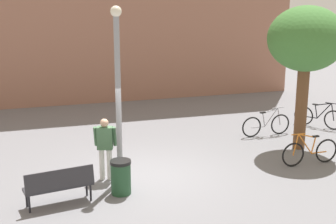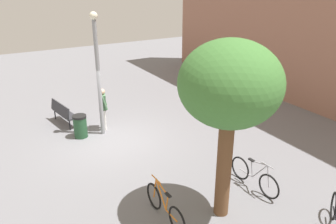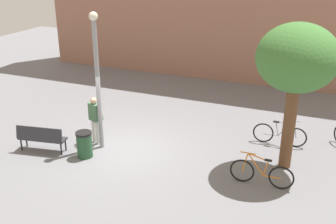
% 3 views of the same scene
% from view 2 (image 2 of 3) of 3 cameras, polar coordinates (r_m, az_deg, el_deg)
% --- Properties ---
extents(ground_plane, '(36.00, 36.00, 0.00)m').
position_cam_2_polar(ground_plane, '(12.40, -9.33, -4.89)').
color(ground_plane, slate).
extents(lamppost, '(0.28, 0.28, 4.53)m').
position_cam_2_polar(lamppost, '(12.15, -12.01, 7.36)').
color(lamppost, gray).
rests_on(lamppost, ground_plane).
extents(person_by_lamppost, '(0.63, 0.41, 1.67)m').
position_cam_2_polar(person_by_lamppost, '(13.01, -11.08, 0.98)').
color(person_by_lamppost, white).
rests_on(person_by_lamppost, ground_plane).
extents(park_bench, '(1.66, 0.75, 0.92)m').
position_cam_2_polar(park_bench, '(14.03, -17.65, 0.06)').
color(park_bench, '#2D2D33').
rests_on(park_bench, ground_plane).
extents(plaza_tree, '(2.32, 2.32, 4.44)m').
position_cam_2_polar(plaza_tree, '(7.36, 10.63, 4.30)').
color(plaza_tree, brown).
rests_on(plaza_tree, ground_plane).
extents(bicycle_silver, '(1.81, 0.12, 0.97)m').
position_cam_2_polar(bicycle_silver, '(9.82, 14.63, -10.65)').
color(bicycle_silver, black).
rests_on(bicycle_silver, ground_plane).
extents(bicycle_orange, '(1.81, 0.10, 0.97)m').
position_cam_2_polar(bicycle_orange, '(8.43, -0.58, -16.01)').
color(bicycle_orange, black).
rests_on(bicycle_orange, ground_plane).
extents(bicycle_black, '(1.18, 1.43, 0.97)m').
position_cam_2_polar(bicycle_black, '(8.97, 26.97, -16.17)').
color(bicycle_black, black).
rests_on(bicycle_black, ground_plane).
extents(trash_bin, '(0.52, 0.52, 0.87)m').
position_cam_2_polar(trash_bin, '(12.77, -14.89, -2.37)').
color(trash_bin, '#234C2D').
rests_on(trash_bin, ground_plane).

